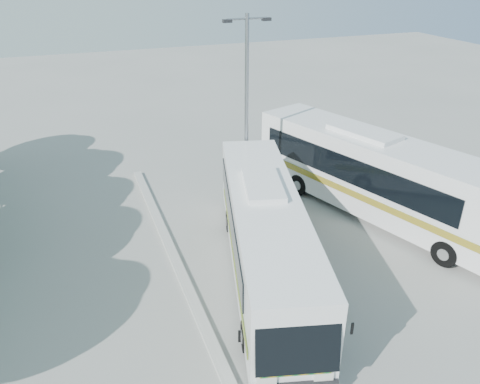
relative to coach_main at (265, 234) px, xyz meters
name	(u,v)px	position (x,y,z in m)	size (l,w,h in m)	color
ground	(236,262)	(-0.75, 1.11, -1.82)	(100.00, 100.00, 0.00)	#989893
kerb_divider	(169,246)	(-3.05, 3.11, -1.74)	(0.40, 16.00, 0.15)	#B2B2AD
coach_main	(265,234)	(0.00, 0.00, 0.00)	(5.44, 12.16, 3.32)	white
coach_adjacent	(380,176)	(6.78, 2.47, 0.23)	(6.78, 13.64, 3.74)	white
lamppost	(247,106)	(1.52, 5.87, 3.11)	(2.18, 0.22, 8.94)	gray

